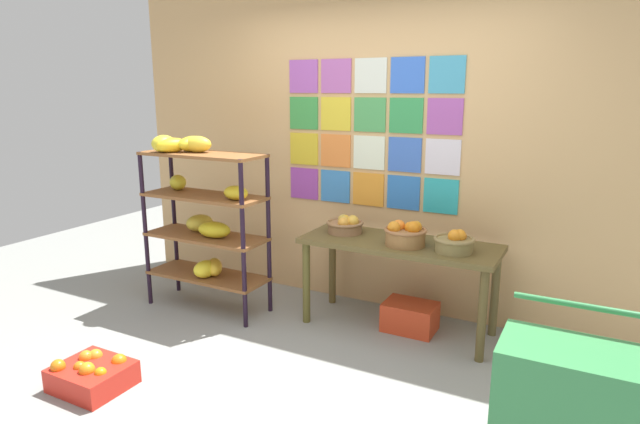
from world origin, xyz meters
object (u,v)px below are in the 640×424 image
at_px(fruit_basket_left, 345,225).
at_px(shopping_cart, 569,393).
at_px(banana_shelf_unit, 201,206).
at_px(produce_crate_under_table, 410,317).
at_px(display_table, 399,254).
at_px(fruit_basket_back_left, 455,241).
at_px(orange_crate_foreground, 92,374).
at_px(fruit_basket_back_right, 406,234).

bearing_deg(fruit_basket_left, shopping_cart, -37.12).
distance_m(banana_shelf_unit, produce_crate_under_table, 1.90).
relative_size(display_table, fruit_basket_back_left, 5.17).
relative_size(banana_shelf_unit, produce_crate_under_table, 3.71).
distance_m(display_table, orange_crate_foreground, 2.25).
bearing_deg(fruit_basket_left, display_table, -4.71).
xyz_separation_m(banana_shelf_unit, shopping_cart, (2.86, -0.91, -0.39)).
height_order(fruit_basket_left, shopping_cart, fruit_basket_left).
distance_m(display_table, shopping_cart, 1.80).
bearing_deg(shopping_cart, fruit_basket_back_right, 132.44).
height_order(fruit_basket_left, produce_crate_under_table, fruit_basket_left).
xyz_separation_m(produce_crate_under_table, shopping_cart, (1.16, -1.29, 0.38)).
distance_m(display_table, fruit_basket_left, 0.50).
bearing_deg(display_table, banana_shelf_unit, -167.06).
relative_size(display_table, fruit_basket_left, 5.00).
distance_m(fruit_basket_back_left, produce_crate_under_table, 0.75).
bearing_deg(shopping_cart, produce_crate_under_table, 129.79).
xyz_separation_m(fruit_basket_back_right, orange_crate_foreground, (-1.45, -1.63, -0.70)).
bearing_deg(produce_crate_under_table, fruit_basket_back_left, -12.37).
xyz_separation_m(fruit_basket_back_right, produce_crate_under_table, (0.03, 0.08, -0.68)).
relative_size(fruit_basket_back_right, orange_crate_foreground, 0.72).
xyz_separation_m(display_table, produce_crate_under_table, (0.10, 0.01, -0.50)).
xyz_separation_m(fruit_basket_back_right, fruit_basket_back_left, (0.36, 0.01, -0.01)).
distance_m(display_table, fruit_basket_back_right, 0.21).
relative_size(display_table, fruit_basket_back_right, 4.71).
bearing_deg(fruit_basket_back_right, display_table, 134.97).
bearing_deg(orange_crate_foreground, display_table, 50.82).
distance_m(fruit_basket_left, produce_crate_under_table, 0.87).
bearing_deg(banana_shelf_unit, display_table, 12.94).
height_order(fruit_basket_back_right, produce_crate_under_table, fruit_basket_back_right).
bearing_deg(banana_shelf_unit, produce_crate_under_table, 12.65).
bearing_deg(fruit_basket_back_right, fruit_basket_left, 168.78).
bearing_deg(fruit_basket_back_right, produce_crate_under_table, 68.87).
height_order(banana_shelf_unit, fruit_basket_left, banana_shelf_unit).
bearing_deg(shopping_cart, banana_shelf_unit, 160.07).
height_order(banana_shelf_unit, orange_crate_foreground, banana_shelf_unit).
bearing_deg(fruit_basket_back_right, fruit_basket_back_left, 1.63).
xyz_separation_m(display_table, shopping_cart, (1.26, -1.27, -0.11)).
distance_m(fruit_basket_back_left, shopping_cart, 1.50).
bearing_deg(produce_crate_under_table, shopping_cart, -47.89).
bearing_deg(orange_crate_foreground, fruit_basket_left, 62.24).
distance_m(banana_shelf_unit, fruit_basket_left, 1.20).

